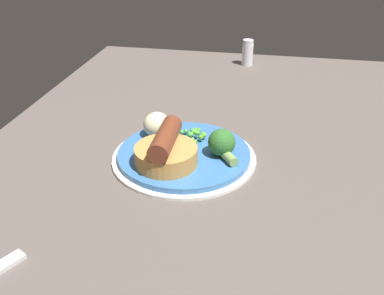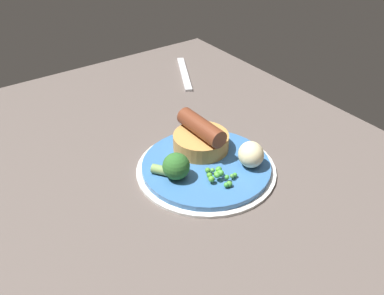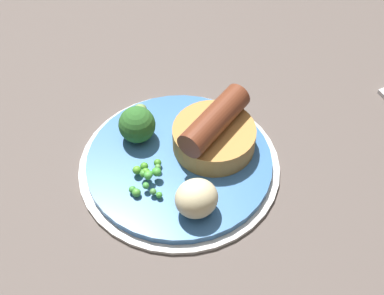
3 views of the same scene
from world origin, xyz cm
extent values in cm
cube|color=#564C47|center=(0.00, 0.00, 1.50)|extent=(110.00, 80.00, 3.00)
cylinder|color=silver|center=(-3.63, 4.71, 3.25)|extent=(23.24, 23.24, 0.50)
cylinder|color=#386BA8|center=(-3.63, 4.71, 3.70)|extent=(21.38, 21.38, 1.40)
cylinder|color=#BC8442|center=(-7.75, 6.64, 5.78)|extent=(9.61, 9.61, 2.77)
cylinder|color=#472614|center=(-7.75, 6.64, 7.02)|extent=(7.69, 7.69, 0.30)
cylinder|color=brown|center=(-7.75, 6.64, 8.71)|extent=(9.98, 3.24, 3.09)
sphere|color=#4C9932|center=(0.87, 3.33, 5.53)|extent=(0.84, 0.84, 0.84)
sphere|color=#4C9F2E|center=(0.71, 3.47, 5.61)|extent=(0.90, 0.90, 0.90)
sphere|color=green|center=(1.89, 6.25, 4.90)|extent=(0.73, 0.73, 0.73)
sphere|color=green|center=(3.09, 3.51, 4.96)|extent=(0.81, 0.81, 0.81)
sphere|color=green|center=(1.04, 3.37, 5.53)|extent=(0.83, 0.83, 0.83)
sphere|color=#47962C|center=(-0.01, 2.61, 5.25)|extent=(0.92, 0.92, 0.92)
sphere|color=green|center=(0.85, 3.93, 5.74)|extent=(0.83, 0.83, 0.83)
sphere|color=green|center=(0.78, 4.09, 5.76)|extent=(0.76, 0.76, 0.76)
sphere|color=#539642|center=(-0.83, 3.87, 5.16)|extent=(0.71, 0.71, 0.71)
sphere|color=green|center=(0.92, 3.82, 5.63)|extent=(0.71, 0.71, 0.71)
sphere|color=#58A72F|center=(0.91, 2.30, 5.25)|extent=(0.99, 0.99, 0.99)
sphere|color=green|center=(0.42, 4.23, 5.62)|extent=(0.76, 0.76, 0.76)
sphere|color=green|center=(0.04, 4.45, 5.59)|extent=(1.00, 1.00, 1.00)
sphere|color=#4F9344|center=(2.04, 5.54, 5.08)|extent=(0.74, 0.74, 0.74)
sphere|color=green|center=(1.05, 4.07, 5.74)|extent=(0.90, 0.90, 0.90)
sphere|color=#49942E|center=(-1.41, 3.36, 5.01)|extent=(0.88, 0.88, 0.88)
sphere|color=green|center=(2.00, 4.51, 5.30)|extent=(0.75, 0.75, 0.75)
sphere|color=#4C9E38|center=(3.11, 4.09, 4.88)|extent=(0.97, 0.97, 0.97)
sphere|color=#2D6628|center=(-3.49, -1.29, 6.57)|extent=(4.33, 4.33, 4.33)
cylinder|color=#7A9E56|center=(-5.69, -2.87, 5.16)|extent=(3.17, 2.88, 1.52)
ellipsoid|color=beige|center=(0.80, 10.41, 6.52)|extent=(6.08, 5.95, 4.24)
cylinder|color=silver|center=(45.71, -1.51, 5.74)|extent=(2.83, 2.83, 5.48)
cylinder|color=silver|center=(45.71, -1.51, 8.98)|extent=(2.69, 2.69, 1.00)
camera|label=1|loc=(-61.82, -7.84, 38.75)|focal=40.00mm
camera|label=2|loc=(41.37, -29.91, 46.63)|focal=40.00mm
camera|label=3|loc=(26.82, 29.13, 51.58)|focal=50.00mm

